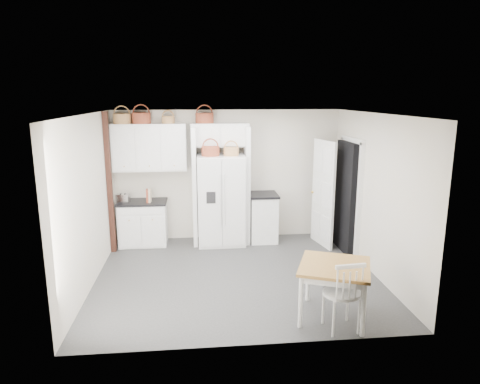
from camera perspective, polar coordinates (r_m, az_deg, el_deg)
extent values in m
plane|color=#313132|center=(7.11, -0.45, -11.07)|extent=(4.50, 4.50, 0.00)
plane|color=white|center=(6.51, -0.49, 10.37)|extent=(4.50, 4.50, 0.00)
plane|color=beige|center=(8.64, -1.71, 2.27)|extent=(4.50, 0.00, 4.50)
plane|color=beige|center=(6.86, -19.53, -1.23)|extent=(0.00, 4.00, 4.00)
plane|color=beige|center=(7.25, 17.53, -0.37)|extent=(0.00, 4.00, 4.00)
cube|color=white|center=(8.36, -2.54, -1.04)|extent=(0.91, 0.73, 1.76)
cube|color=silver|center=(8.60, -12.78, -4.15)|extent=(0.90, 0.57, 0.83)
cube|color=silver|center=(8.62, 3.06, -3.49)|extent=(0.53, 0.63, 0.93)
cube|color=#9D6228|center=(5.88, 12.37, -12.78)|extent=(1.14, 1.14, 0.73)
cube|color=silver|center=(5.57, 13.42, -12.95)|extent=(0.51, 0.48, 0.97)
cube|color=black|center=(8.49, -12.93, -1.33)|extent=(0.94, 0.61, 0.04)
cube|color=black|center=(8.50, 3.10, -0.35)|extent=(0.57, 0.67, 0.04)
cube|color=silver|center=(8.44, -15.33, -0.82)|extent=(0.27, 0.19, 0.17)
cube|color=maroon|center=(8.36, -12.27, -0.49)|extent=(0.05, 0.17, 0.25)
cube|color=#CBB593|center=(8.36, -11.92, -0.48)|extent=(0.04, 0.17, 0.25)
cylinder|color=olive|center=(8.43, -15.45, 9.40)|extent=(0.33, 0.33, 0.19)
cylinder|color=brown|center=(8.38, -13.01, 9.57)|extent=(0.35, 0.35, 0.21)
cylinder|color=olive|center=(8.33, -9.56, 9.47)|extent=(0.24, 0.24, 0.14)
cylinder|color=brown|center=(8.32, -4.75, 9.79)|extent=(0.35, 0.35, 0.20)
cylinder|color=brown|center=(8.07, -3.96, 5.45)|extent=(0.33, 0.33, 0.18)
cylinder|color=olive|center=(8.10, -1.19, 5.41)|extent=(0.29, 0.29, 0.15)
cube|color=silver|center=(8.41, -11.96, 5.85)|extent=(1.40, 0.34, 0.90)
cube|color=silver|center=(8.35, -2.70, 7.61)|extent=(1.12, 0.34, 0.45)
cube|color=silver|center=(8.35, -6.08, 0.79)|extent=(0.08, 0.60, 2.30)
cube|color=silver|center=(8.41, 0.89, 0.94)|extent=(0.08, 0.60, 2.30)
cube|color=black|center=(8.14, -17.02, 1.06)|extent=(0.09, 0.09, 2.60)
cube|color=black|center=(8.18, 14.10, -0.68)|extent=(0.18, 0.85, 2.05)
cube|color=white|center=(8.38, 11.01, -0.22)|extent=(0.21, 0.79, 2.05)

